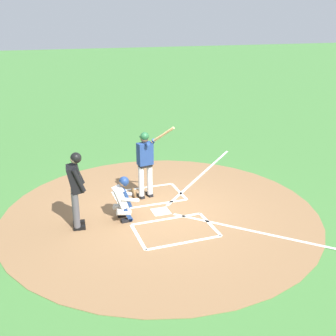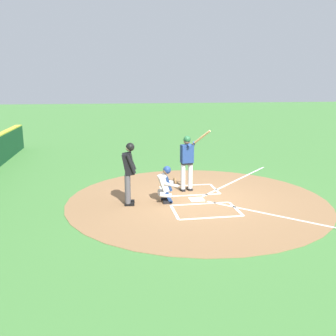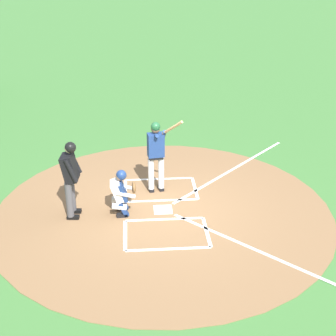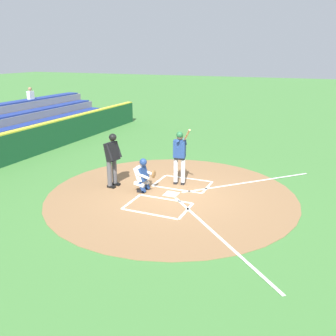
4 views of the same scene
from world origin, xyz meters
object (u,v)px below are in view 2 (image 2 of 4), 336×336
Objects in this scene: batter at (187,159)px; plate_umpire at (129,169)px; catcher at (166,183)px; baseball at (159,195)px.

batter is 1.14× the size of plate_umpire.
batter is 2.28m from plate_umpire.
catcher is at bearing -39.71° from batter.
catcher is at bearing 10.97° from baseball.
batter reaches higher than baseball.
batter is 1.88× the size of catcher.
plate_umpire is 1.60m from baseball.
baseball is (0.39, -1.01, -1.06)m from batter.
catcher is 1.23m from plate_umpire.
batter is at bearing 140.29° from catcher.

